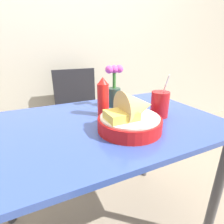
{
  "coord_description": "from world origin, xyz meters",
  "views": [
    {
      "loc": [
        -0.29,
        -0.74,
        1.11
      ],
      "look_at": [
        0.04,
        -0.04,
        0.82
      ],
      "focal_mm": 28.0,
      "sensor_mm": 36.0,
      "label": 1
    }
  ],
  "objects_px": {
    "food_basket": "(132,116)",
    "drink_cup": "(160,105)",
    "flower_vase": "(114,89)",
    "chair_far_window": "(79,109)",
    "ketchup_bottle": "(103,97)"
  },
  "relations": [
    {
      "from": "flower_vase",
      "to": "drink_cup",
      "type": "bearing_deg",
      "value": -61.12
    },
    {
      "from": "ketchup_bottle",
      "to": "drink_cup",
      "type": "bearing_deg",
      "value": -28.47
    },
    {
      "from": "chair_far_window",
      "to": "food_basket",
      "type": "height_order",
      "value": "food_basket"
    },
    {
      "from": "food_basket",
      "to": "ketchup_bottle",
      "type": "xyz_separation_m",
      "value": [
        -0.05,
        0.22,
        0.04
      ]
    },
    {
      "from": "chair_far_window",
      "to": "food_basket",
      "type": "xyz_separation_m",
      "value": [
        -0.0,
        -0.97,
        0.28
      ]
    },
    {
      "from": "chair_far_window",
      "to": "flower_vase",
      "type": "relative_size",
      "value": 3.64
    },
    {
      "from": "food_basket",
      "to": "drink_cup",
      "type": "bearing_deg",
      "value": 19.48
    },
    {
      "from": "chair_far_window",
      "to": "flower_vase",
      "type": "height_order",
      "value": "flower_vase"
    },
    {
      "from": "drink_cup",
      "to": "flower_vase",
      "type": "height_order",
      "value": "flower_vase"
    },
    {
      "from": "flower_vase",
      "to": "ketchup_bottle",
      "type": "bearing_deg",
      "value": -136.64
    },
    {
      "from": "food_basket",
      "to": "chair_far_window",
      "type": "bearing_deg",
      "value": 89.78
    },
    {
      "from": "food_basket",
      "to": "flower_vase",
      "type": "height_order",
      "value": "flower_vase"
    },
    {
      "from": "chair_far_window",
      "to": "drink_cup",
      "type": "distance_m",
      "value": 0.96
    },
    {
      "from": "chair_far_window",
      "to": "ketchup_bottle",
      "type": "relative_size",
      "value": 4.42
    },
    {
      "from": "ketchup_bottle",
      "to": "flower_vase",
      "type": "xyz_separation_m",
      "value": [
        0.12,
        0.11,
        0.01
      ]
    }
  ]
}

